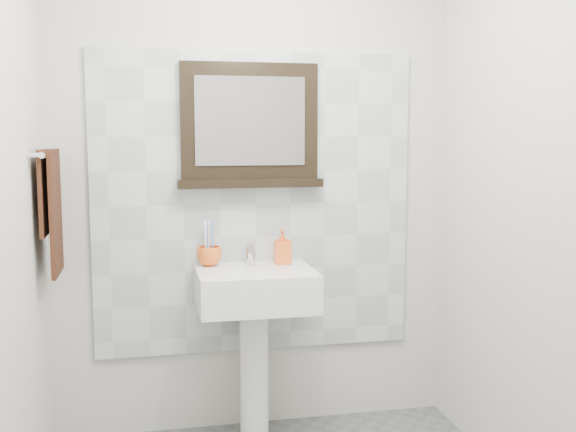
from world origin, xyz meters
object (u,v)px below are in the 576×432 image
at_px(pedestal_sink, 255,307).
at_px(hand_towel, 51,202).
at_px(toothbrush_cup, 209,256).
at_px(framed_mirror, 250,128).
at_px(soap_dispenser, 282,247).

bearing_deg(pedestal_sink, hand_towel, -178.16).
xyz_separation_m(toothbrush_cup, framed_mirror, (0.21, 0.06, 0.62)).
distance_m(pedestal_sink, hand_towel, 1.05).
relative_size(pedestal_sink, hand_towel, 1.75).
xyz_separation_m(pedestal_sink, hand_towel, (-0.90, -0.03, 0.52)).
relative_size(framed_mirror, hand_towel, 1.30).
height_order(toothbrush_cup, soap_dispenser, soap_dispenser).
distance_m(soap_dispenser, hand_towel, 1.10).
xyz_separation_m(toothbrush_cup, soap_dispenser, (0.36, -0.02, 0.04)).
bearing_deg(framed_mirror, soap_dispenser, -28.66).
distance_m(soap_dispenser, framed_mirror, 0.60).
height_order(pedestal_sink, hand_towel, hand_towel).
xyz_separation_m(toothbrush_cup, hand_towel, (-0.70, -0.16, 0.29)).
bearing_deg(pedestal_sink, framed_mirror, 87.60).
relative_size(soap_dispenser, framed_mirror, 0.24).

